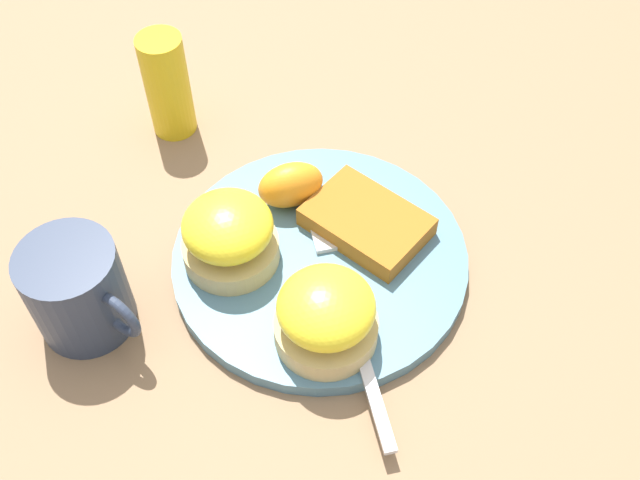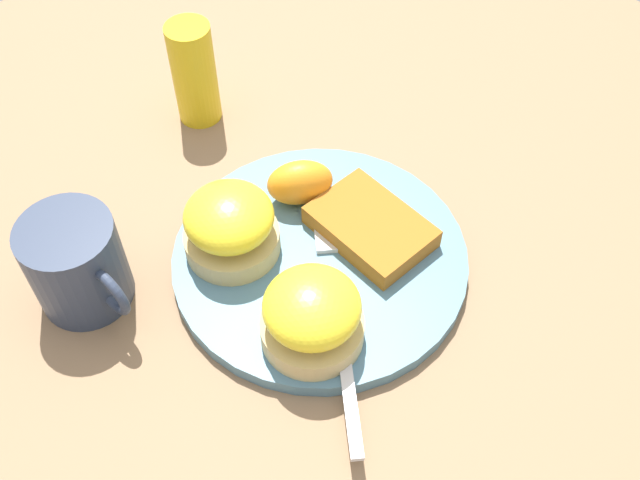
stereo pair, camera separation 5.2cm
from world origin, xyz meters
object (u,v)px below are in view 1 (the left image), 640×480
Objects in this scene: hashbrown_patty at (366,222)px; cup at (78,291)px; condiment_bottle at (167,85)px; sandwich_benedict_left at (229,235)px; sandwich_benedict_right at (326,315)px; orange_wedge at (291,185)px; fork at (345,300)px.

hashbrown_patty is 0.96× the size of cup.
condiment_bottle is at bearing 177.11° from hashbrown_patty.
hashbrown_patty is at bearing 49.67° from sandwich_benedict_left.
sandwich_benedict_left is 0.11m from sandwich_benedict_right.
fork is (0.10, -0.06, -0.02)m from orange_wedge.
sandwich_benedict_left is 0.81× the size of hashbrown_patty.
hashbrown_patty is 0.08m from orange_wedge.
condiment_bottle is at bearing 155.59° from sandwich_benedict_right.
fork is (0.03, -0.08, -0.01)m from hashbrown_patty.
sandwich_benedict_right is 0.76× the size of condiment_bottle.
condiment_bottle is (-0.27, 0.12, 0.01)m from sandwich_benedict_right.
sandwich_benedict_left is 0.08m from orange_wedge.
orange_wedge is at bearing -8.14° from condiment_bottle.
sandwich_benedict_left is 0.13m from cup.
fork is 1.74× the size of cup.
cup reaches higher than sandwich_benedict_right.
hashbrown_patty is at bearing 55.11° from cup.
cup is at bearing -109.45° from orange_wedge.
orange_wedge reaches higher than hashbrown_patty.
sandwich_benedict_right is 0.05m from fork.
sandwich_benedict_right is 0.77× the size of cup.
sandwich_benedict_left is 0.11m from fork.
sandwich_benedict_left reaches higher than orange_wedge.
fork is at bearing -32.17° from orange_wedge.
sandwich_benedict_left is 1.38× the size of orange_wedge.
hashbrown_patty is 0.24m from condiment_bottle.
hashbrown_patty is 0.55× the size of fork.
sandwich_benedict_left is 0.12m from hashbrown_patty.
orange_wedge is at bearing 147.83° from fork.
hashbrown_patty reaches higher than fork.
sandwich_benedict_left reaches higher than fork.
sandwich_benedict_left is 0.19m from condiment_bottle.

